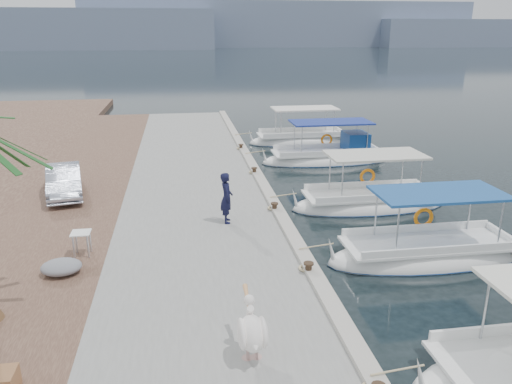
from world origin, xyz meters
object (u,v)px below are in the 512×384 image
at_px(fishing_caique_b, 427,256).
at_px(pelican, 252,331).
at_px(fishing_caique_d, 328,158).
at_px(parked_car, 64,181).
at_px(fisherman, 227,198).
at_px(fishing_caique_c, 368,204).
at_px(fishing_caique_e, 301,141).

distance_m(fishing_caique_b, pelican, 7.91).
distance_m(fishing_caique_d, parked_car, 13.79).
bearing_deg(fishing_caique_b, fisherman, 154.40).
height_order(fishing_caique_c, fisherman, fisherman).
bearing_deg(pelican, fishing_caique_d, 68.51).
relative_size(pelican, parked_car, 0.42).
height_order(fishing_caique_b, parked_car, fishing_caique_b).
bearing_deg(parked_car, pelican, -74.28).
distance_m(fishing_caique_d, pelican, 18.28).
bearing_deg(fishing_caique_b, fishing_caique_e, 89.56).
xyz_separation_m(fisherman, parked_car, (-6.17, 3.92, -0.28)).
height_order(fishing_caique_e, parked_car, fishing_caique_e).
bearing_deg(parked_car, fishing_caique_b, -40.68).
distance_m(fishing_caique_d, fisherman, 11.44).
bearing_deg(pelican, fishing_caique_b, 37.12).
distance_m(fishing_caique_c, fisherman, 6.41).
height_order(fishing_caique_c, parked_car, fishing_caique_c).
relative_size(fishing_caique_c, fishing_caique_e, 0.94).
height_order(fishing_caique_d, fishing_caique_e, same).
bearing_deg(pelican, parked_car, 117.23).
height_order(pelican, fisherman, fisherman).
distance_m(fishing_caique_c, fishing_caique_d, 7.37).
bearing_deg(fishing_caique_b, parked_car, 150.84).
distance_m(fishing_caique_d, fishing_caique_e, 4.96).
bearing_deg(fishing_caique_c, fisherman, -161.32).
bearing_deg(pelican, fisherman, 88.25).
bearing_deg(parked_car, fishing_caique_d, 11.80).
distance_m(fishing_caique_c, pelican, 11.50).
xyz_separation_m(fishing_caique_e, fisherman, (-6.16, -14.31, 1.27)).
relative_size(fishing_caique_c, parked_car, 1.71).
height_order(fishing_caique_c, fishing_caique_d, same).
bearing_deg(pelican, fishing_caique_c, 57.29).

